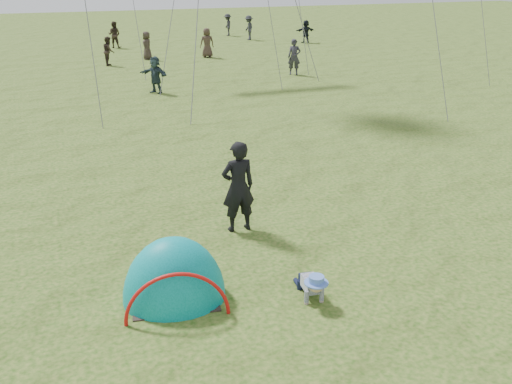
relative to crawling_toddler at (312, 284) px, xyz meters
name	(u,v)px	position (x,y,z in m)	size (l,w,h in m)	color
ground	(327,308)	(0.12, -0.35, -0.28)	(140.00, 140.00, 0.00)	#143F0A
crawling_toddler	(312,284)	(0.00, 0.00, 0.00)	(0.50, 0.72, 0.55)	black
popup_tent	(175,298)	(-2.12, 0.85, -0.28)	(1.71, 1.41, 2.21)	#007272
standing_adult	(238,187)	(-0.20, 2.98, 0.69)	(0.71, 0.46, 1.94)	black
crowd_person_0	(294,57)	(8.85, 19.43, 0.62)	(0.65, 0.43, 1.79)	#2A2932
crowd_person_1	(114,35)	(1.95, 33.49, 0.60)	(0.85, 0.66, 1.74)	#2D221B
crowd_person_3	(228,25)	(11.52, 37.53, 0.57)	(1.10, 0.63, 1.70)	black
crowd_person_4	(147,46)	(2.93, 27.39, 0.54)	(0.79, 0.52, 1.63)	#322924
crowd_person_5	(306,31)	(15.35, 31.21, 0.52)	(1.48, 0.47, 1.60)	black
crowd_person_7	(109,51)	(0.49, 25.97, 0.51)	(0.77, 0.60, 1.58)	#2B211C
crowd_person_9	(249,28)	(12.12, 34.39, 0.61)	(1.15, 0.66, 1.78)	#24252A
crowd_person_10	(207,43)	(6.51, 26.90, 0.60)	(0.85, 0.56, 1.75)	#3B2B25
crowd_person_11	(155,75)	(1.26, 17.54, 0.52)	(1.48, 0.47, 1.59)	#25353C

